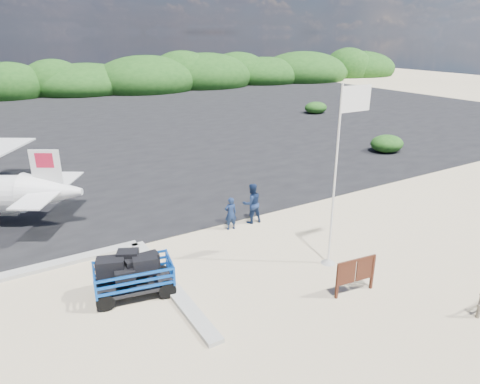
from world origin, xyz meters
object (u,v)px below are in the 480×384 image
object	(u,v)px
crew_a	(231,213)
aircraft_large	(254,119)
crew_b	(252,203)
baggage_cart	(136,295)
signboard	(353,293)
flagpole	(328,263)

from	to	relation	value
crew_a	aircraft_large	bearing A→B (deg)	-116.72
crew_b	aircraft_large	distance (m)	25.38
crew_b	crew_a	bearing A→B (deg)	13.28
baggage_cart	signboard	world-z (taller)	baggage_cart
flagpole	crew_b	world-z (taller)	flagpole
baggage_cart	crew_a	world-z (taller)	crew_a
crew_a	crew_b	distance (m)	1.23
signboard	crew_b	bearing A→B (deg)	95.88
flagpole	crew_a	distance (m)	4.88
flagpole	crew_b	xyz separation A→B (m)	(-0.49, 4.66, 0.94)
flagpole	aircraft_large	world-z (taller)	flagpole
aircraft_large	flagpole	bearing A→B (deg)	94.93
baggage_cart	crew_b	size ratio (longest dim) A/B	1.45
crew_b	baggage_cart	bearing A→B (deg)	30.30
baggage_cart	crew_b	xyz separation A→B (m)	(6.47, 2.94, 0.94)
baggage_cart	flagpole	world-z (taller)	flagpole
crew_a	crew_b	size ratio (longest dim) A/B	0.80
baggage_cart	crew_b	bearing A→B (deg)	34.84
flagpole	aircraft_large	size ratio (longest dim) A/B	0.45
aircraft_large	crew_b	bearing A→B (deg)	89.12
baggage_cart	signboard	bearing A→B (deg)	-19.77
baggage_cart	signboard	distance (m)	7.34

